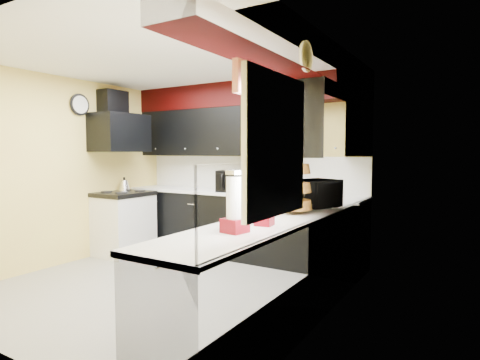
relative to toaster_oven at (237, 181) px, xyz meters
The scene contains 35 objects.
ground 1.82m from the toaster_oven, 90.48° to the right, with size 3.60×3.60×0.00m, color gray.
wall_back 0.38m from the toaster_oven, 92.08° to the left, with size 3.60×0.06×2.50m, color #E0C666.
wall_right 2.31m from the toaster_oven, 39.24° to the right, with size 0.06×3.60×2.50m, color #E0C666.
wall_left 2.33m from the toaster_oven, 141.14° to the right, with size 0.06×3.60×2.50m, color #E0C666.
ceiling 2.03m from the toaster_oven, 90.48° to the right, with size 3.60×3.60×0.06m, color white.
cab_back 0.64m from the toaster_oven, 107.25° to the left, with size 3.60×0.60×0.90m, color black.
cab_right 2.39m from the toaster_oven, 49.80° to the right, with size 0.60×3.00×0.90m, color black.
counter_back 0.18m from the toaster_oven, 107.25° to the left, with size 3.62×0.64×0.04m, color white.
counter_right 2.31m from the toaster_oven, 49.80° to the right, with size 0.64×3.02×0.04m, color white.
splash_back 0.34m from the toaster_oven, 92.14° to the left, with size 3.60×0.02×0.50m, color white.
splash_right 2.30m from the toaster_oven, 39.40° to the right, with size 0.02×3.60×0.50m, color white.
upper_back 0.89m from the toaster_oven, 162.17° to the left, with size 2.60×0.35×0.70m, color black.
upper_right 1.85m from the toaster_oven, 19.16° to the right, with size 0.35×1.80×0.70m, color black.
soffit_back 1.24m from the toaster_oven, 94.42° to the left, with size 3.60×0.36×0.35m, color black.
soffit_right 2.61m from the toaster_oven, 45.57° to the right, with size 0.36×3.24×0.35m, color black.
stove 1.80m from the toaster_oven, 154.84° to the right, with size 0.60×0.75×0.86m, color white.
cooktop 1.68m from the toaster_oven, 154.84° to the right, with size 0.62×0.77×0.06m, color black.
hood 1.85m from the toaster_oven, 155.55° to the right, with size 0.50×0.78×0.55m, color black.
hood_duct 2.14m from the toaster_oven, 157.23° to the right, with size 0.24×0.40×0.40m, color black.
window 2.99m from the toaster_oven, 53.09° to the right, with size 0.03×0.86×0.96m, color white, non-canonical shape.
valance 3.04m from the toaster_oven, 53.95° to the right, with size 0.04×0.88×0.20m, color red.
pan_top 1.22m from the toaster_oven, ahead, with size 0.03×0.22×0.40m, color black, non-canonical shape.
pan_mid 1.04m from the toaster_oven, ahead, with size 0.03×0.28×0.46m, color black, non-canonical shape.
pan_low 1.05m from the toaster_oven, 15.22° to the left, with size 0.03×0.24×0.42m, color black, non-canonical shape.
cut_board 1.09m from the toaster_oven, 11.09° to the right, with size 0.03×0.26×0.35m, color white.
baskets 2.07m from the toaster_oven, 43.09° to the right, with size 0.27×0.27×0.50m, color brown, non-canonical shape.
clock 2.40m from the toaster_oven, 145.82° to the right, with size 0.03×0.30×0.30m, color black, non-canonical shape.
deco_plate 2.78m from the toaster_oven, 45.84° to the right, with size 0.03×0.24×0.24m, color white, non-canonical shape.
toaster_oven is the anchor object (origin of this frame).
microwave 1.80m from the toaster_oven, 32.82° to the right, with size 0.51×0.35×0.28m, color black.
utensil_crock 0.62m from the toaster_oven, ahead, with size 0.16×0.16×0.17m, color silver.
knife_block 0.84m from the toaster_oven, ahead, with size 0.10×0.14×0.22m, color black.
kettle 1.76m from the toaster_oven, 162.14° to the right, with size 0.17×0.17×0.16m, color silver, non-canonical shape.
dispenser_a 2.62m from the toaster_oven, 53.68° to the right, with size 0.13×0.13×0.35m, color #660D00, non-canonical shape.
dispenser_b 2.88m from the toaster_oven, 58.57° to the right, with size 0.15×0.15×0.42m, color #69020B, non-canonical shape.
Camera 1 is at (2.98, -3.35, 1.50)m, focal length 30.00 mm.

